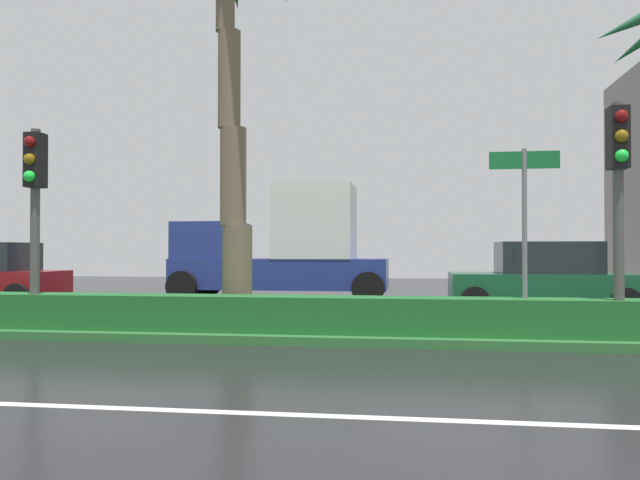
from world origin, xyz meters
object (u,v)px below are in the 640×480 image
Objects in this scene: traffic_signal_median_left at (35,191)px; street_name_sign at (525,215)px; traffic_signal_median_right at (618,176)px; box_truck_lead at (284,249)px; car_in_traffic_second at (543,279)px; palm_tree_mid_left at (228,1)px.

traffic_signal_median_left is 1.17× the size of street_name_sign.
traffic_signal_median_right reaches higher than box_truck_lead.
box_truck_lead is at bearing -22.49° from car_in_traffic_second.
box_truck_lead is (-5.59, 8.22, -0.53)m from street_name_sign.
box_truck_lead is at bearing 71.99° from traffic_signal_median_left.
traffic_signal_median_left is at bearing -158.36° from palm_tree_mid_left.
palm_tree_mid_left reaches higher than box_truck_lead.
palm_tree_mid_left reaches higher than traffic_signal_median_left.
traffic_signal_median_left is 11.33m from car_in_traffic_second.
car_in_traffic_second is at bearing 29.92° from traffic_signal_median_left.
palm_tree_mid_left is 7.57m from traffic_signal_median_right.
traffic_signal_median_right is 1.22× the size of street_name_sign.
box_truck_lead is at bearing 129.39° from traffic_signal_median_right.
traffic_signal_median_right is at bearing 0.07° from traffic_signal_median_left.
traffic_signal_median_right is 0.57× the size of box_truck_lead.
street_name_sign is at bearing 75.61° from car_in_traffic_second.
palm_tree_mid_left is at bearing 169.42° from traffic_signal_median_right.
traffic_signal_median_left is 0.55× the size of box_truck_lead.
traffic_signal_median_left is 9.69m from traffic_signal_median_right.
palm_tree_mid_left reaches higher than car_in_traffic_second.
box_truck_lead reaches higher than car_in_traffic_second.
traffic_signal_median_left is at bearing 71.99° from box_truck_lead.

